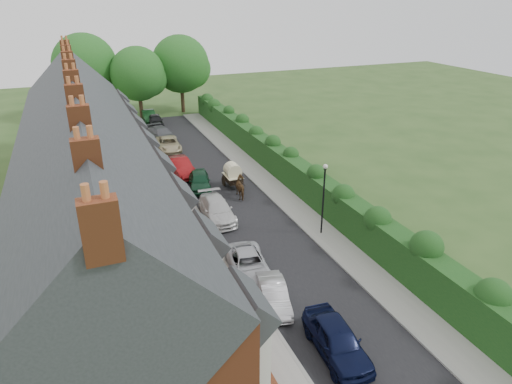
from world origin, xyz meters
TOP-DOWN VIEW (x-y plane):
  - ground at (0.00, 0.00)m, footprint 140.00×140.00m
  - road at (-0.50, 11.00)m, footprint 6.00×58.00m
  - pavement_hedge_side at (3.60, 11.00)m, footprint 2.20×58.00m
  - pavement_house_side at (-4.35, 11.00)m, footprint 1.70×58.00m
  - kerb_hedge_side at (2.55, 11.00)m, footprint 0.18×58.00m
  - kerb_house_side at (-3.55, 11.00)m, footprint 0.18×58.00m
  - hedge at (5.40, 11.00)m, footprint 2.10×58.00m
  - terrace_row at (-10.87, 9.98)m, footprint 9.05×40.50m
  - garden_wall_row at (-5.35, 10.00)m, footprint 0.35×40.35m
  - lamppost at (3.40, 4.00)m, footprint 0.32×0.32m
  - tree_far_left at (-2.65, 40.08)m, footprint 7.14×6.80m
  - tree_far_right at (3.39, 42.08)m, footprint 7.98×7.60m
  - tree_far_back at (-8.59, 43.08)m, footprint 8.40×8.00m
  - car_navy at (-1.60, -6.20)m, footprint 2.20×4.75m
  - car_silver_a at (-2.83, -1.86)m, footprint 2.18×4.09m
  - car_silver_b at (-3.00, 1.40)m, footprint 2.83×4.98m
  - car_white at (-2.53, 8.98)m, footprint 2.30×5.12m
  - car_green at (-2.21, 14.86)m, footprint 2.57×4.59m
  - car_red at (-3.00, 18.60)m, footprint 2.22×4.94m
  - car_beige at (-2.46, 26.07)m, footprint 2.51×4.99m
  - car_grey at (-2.40, 29.83)m, footprint 3.02×5.36m
  - car_black at (-1.93, 36.02)m, footprint 1.97×4.31m
  - horse at (0.51, 11.93)m, footprint 1.02×2.06m
  - horse_cart at (0.51, 14.10)m, footprint 1.37×3.03m
  - car_extra_far at (-2.33, 38.63)m, footprint 1.60×4.40m

SIDE VIEW (x-z plane):
  - ground at x=0.00m, z-range 0.00..0.00m
  - road at x=-0.50m, z-range 0.00..0.02m
  - pavement_hedge_side at x=3.60m, z-range 0.00..0.12m
  - pavement_house_side at x=-4.35m, z-range 0.00..0.12m
  - kerb_hedge_side at x=2.55m, z-range 0.00..0.13m
  - kerb_house_side at x=-3.55m, z-range 0.00..0.13m
  - garden_wall_row at x=-5.35m, z-range -0.09..1.01m
  - car_silver_a at x=-2.83m, z-range 0.00..1.28m
  - car_silver_b at x=-3.00m, z-range 0.00..1.31m
  - car_beige at x=-2.46m, z-range 0.00..1.36m
  - car_black at x=-1.93m, z-range 0.00..1.43m
  - car_extra_far at x=-2.33m, z-range 0.00..1.44m
  - car_white at x=-2.53m, z-range 0.00..1.46m
  - car_grey at x=-2.40m, z-range 0.00..1.47m
  - car_green at x=-2.21m, z-range 0.00..1.47m
  - car_red at x=-3.00m, z-range 0.00..1.57m
  - car_navy at x=-1.60m, z-range 0.00..1.58m
  - horse at x=0.51m, z-range 0.00..1.70m
  - horse_cart at x=0.51m, z-range 0.16..2.34m
  - hedge at x=5.40m, z-range 0.18..3.03m
  - lamppost at x=3.40m, z-range 0.72..5.88m
  - terrace_row at x=-10.87m, z-range -1.28..10.22m
  - tree_far_left at x=-2.65m, z-range 1.07..10.36m
  - tree_far_right at x=3.39m, z-range 1.16..11.47m
  - tree_far_back at x=-8.59m, z-range 1.21..12.03m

